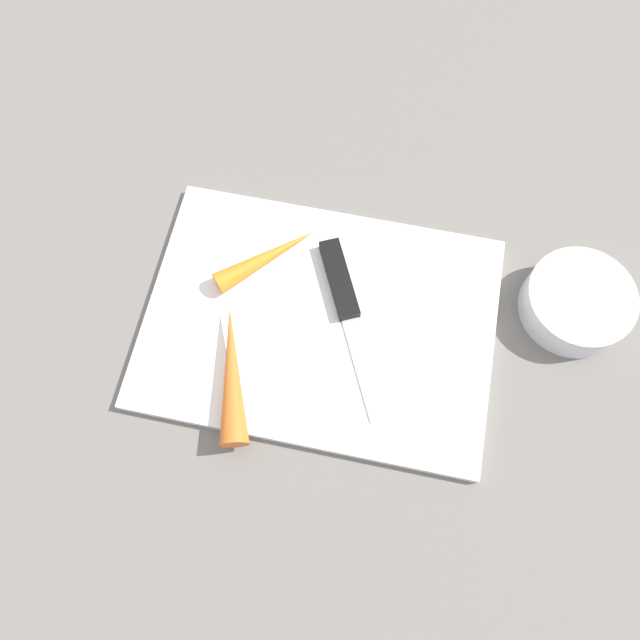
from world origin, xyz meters
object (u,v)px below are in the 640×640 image
at_px(carrot_long, 232,373).
at_px(carrot_short, 268,257).
at_px(small_bowl, 577,303).
at_px(cutting_board, 320,322).
at_px(knife, 342,291).

height_order(carrot_long, carrot_short, carrot_long).
bearing_deg(carrot_short, small_bowl, -40.36).
xyz_separation_m(carrot_short, small_bowl, (0.33, 0.01, -0.00)).
xyz_separation_m(cutting_board, carrot_long, (-0.07, -0.08, 0.02)).
height_order(cutting_board, small_bowl, small_bowl).
bearing_deg(carrot_long, knife, -55.00).
xyz_separation_m(knife, carrot_long, (-0.09, -0.11, 0.01)).
bearing_deg(knife, small_bowl, 72.58).
relative_size(cutting_board, carrot_long, 2.55).
bearing_deg(carrot_long, carrot_short, -18.34).
distance_m(cutting_board, knife, 0.04).
height_order(cutting_board, knife, knife).
xyz_separation_m(cutting_board, knife, (0.02, 0.03, 0.01)).
bearing_deg(carrot_short, carrot_long, -134.87).
bearing_deg(knife, carrot_short, -128.84).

